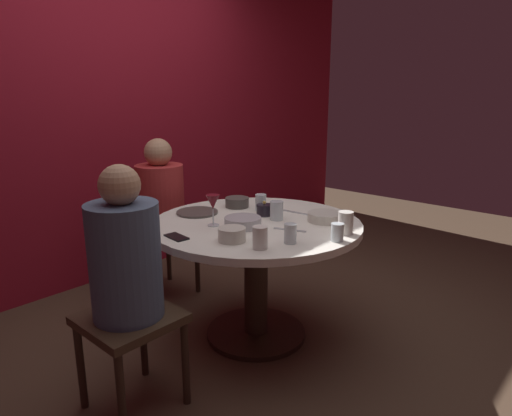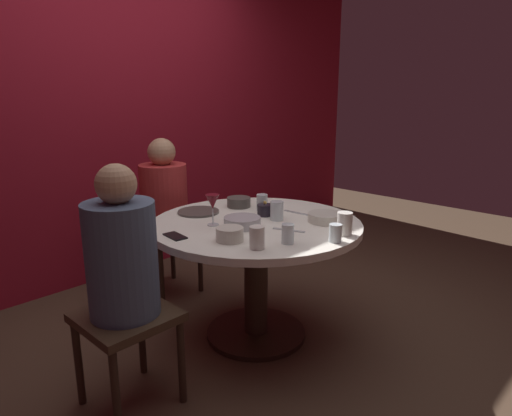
# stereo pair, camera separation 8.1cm
# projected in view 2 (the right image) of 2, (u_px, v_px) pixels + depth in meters

# --- Properties ---
(ground_plane) EXTENTS (8.00, 8.00, 0.00)m
(ground_plane) POSITION_uv_depth(u_px,v_px,m) (256.00, 334.00, 2.76)
(ground_plane) COLOR #4C3828
(back_wall) EXTENTS (6.00, 0.10, 2.60)m
(back_wall) POSITION_uv_depth(u_px,v_px,m) (112.00, 111.00, 3.45)
(back_wall) COLOR maroon
(back_wall) RESTS_ON ground
(dining_table) EXTENTS (1.21, 1.21, 0.72)m
(dining_table) POSITION_uv_depth(u_px,v_px,m) (256.00, 249.00, 2.62)
(dining_table) COLOR silver
(dining_table) RESTS_ON ground
(seated_diner_left) EXTENTS (0.40, 0.40, 1.15)m
(seated_diner_left) POSITION_uv_depth(u_px,v_px,m) (122.00, 263.00, 1.98)
(seated_diner_left) COLOR #3F2D1E
(seated_diner_left) RESTS_ON ground
(seated_diner_back) EXTENTS (0.40, 0.40, 1.14)m
(seated_diner_back) POSITION_uv_depth(u_px,v_px,m) (164.00, 199.00, 3.19)
(seated_diner_back) COLOR #3F2D1E
(seated_diner_back) RESTS_ON ground
(candle_holder) EXTENTS (0.09, 0.09, 0.09)m
(candle_holder) POSITION_uv_depth(u_px,v_px,m) (265.00, 210.00, 2.70)
(candle_holder) COLOR black
(candle_holder) RESTS_ON dining_table
(wine_glass) EXTENTS (0.08, 0.08, 0.18)m
(wine_glass) POSITION_uv_depth(u_px,v_px,m) (213.00, 203.00, 2.47)
(wine_glass) COLOR silver
(wine_glass) RESTS_ON dining_table
(dinner_plate) EXTENTS (0.25, 0.25, 0.01)m
(dinner_plate) POSITION_uv_depth(u_px,v_px,m) (198.00, 212.00, 2.76)
(dinner_plate) COLOR #4C4742
(dinner_plate) RESTS_ON dining_table
(cell_phone) EXTENTS (0.09, 0.15, 0.01)m
(cell_phone) POSITION_uv_depth(u_px,v_px,m) (175.00, 236.00, 2.31)
(cell_phone) COLOR black
(cell_phone) RESTS_ON dining_table
(bowl_serving_large) EXTENTS (0.20, 0.20, 0.05)m
(bowl_serving_large) POSITION_uv_depth(u_px,v_px,m) (242.00, 222.00, 2.47)
(bowl_serving_large) COLOR #B7B7BC
(bowl_serving_large) RESTS_ON dining_table
(bowl_salad_center) EXTENTS (0.14, 0.14, 0.07)m
(bowl_salad_center) POSITION_uv_depth(u_px,v_px,m) (230.00, 234.00, 2.24)
(bowl_salad_center) COLOR beige
(bowl_salad_center) RESTS_ON dining_table
(bowl_small_white) EXTENTS (0.20, 0.20, 0.05)m
(bowl_small_white) POSITION_uv_depth(u_px,v_px,m) (325.00, 217.00, 2.57)
(bowl_small_white) COLOR beige
(bowl_small_white) RESTS_ON dining_table
(bowl_sauce_side) EXTENTS (0.15, 0.15, 0.06)m
(bowl_sauce_side) POSITION_uv_depth(u_px,v_px,m) (239.00, 202.00, 2.90)
(bowl_sauce_side) COLOR #4C4742
(bowl_sauce_side) RESTS_ON dining_table
(cup_near_candle) EXTENTS (0.06, 0.06, 0.09)m
(cup_near_candle) POSITION_uv_depth(u_px,v_px,m) (335.00, 233.00, 2.22)
(cup_near_candle) COLOR silver
(cup_near_candle) RESTS_ON dining_table
(cup_by_left_diner) EXTENTS (0.06, 0.06, 0.10)m
(cup_by_left_diner) POSITION_uv_depth(u_px,v_px,m) (288.00, 234.00, 2.20)
(cup_by_left_diner) COLOR silver
(cup_by_left_diner) RESTS_ON dining_table
(cup_by_right_diner) EXTENTS (0.07, 0.07, 0.10)m
(cup_by_right_diner) POSITION_uv_depth(u_px,v_px,m) (262.00, 203.00, 2.80)
(cup_by_right_diner) COLOR silver
(cup_by_right_diner) RESTS_ON dining_table
(cup_center_front) EXTENTS (0.07, 0.07, 0.11)m
(cup_center_front) POSITION_uv_depth(u_px,v_px,m) (257.00, 238.00, 2.12)
(cup_center_front) COLOR silver
(cup_center_front) RESTS_ON dining_table
(cup_far_edge) EXTENTS (0.08, 0.08, 0.12)m
(cup_far_edge) POSITION_uv_depth(u_px,v_px,m) (345.00, 224.00, 2.33)
(cup_far_edge) COLOR silver
(cup_far_edge) RESTS_ON dining_table
(cup_beside_wine) EXTENTS (0.08, 0.08, 0.11)m
(cup_beside_wine) POSITION_uv_depth(u_px,v_px,m) (277.00, 211.00, 2.60)
(cup_beside_wine) COLOR silver
(cup_beside_wine) RESTS_ON dining_table
(fork_near_plate) EXTENTS (0.03, 0.18, 0.01)m
(fork_near_plate) POSITION_uv_depth(u_px,v_px,m) (297.00, 213.00, 2.75)
(fork_near_plate) COLOR #B7B7BC
(fork_near_plate) RESTS_ON dining_table
(knife_near_plate) EXTENTS (0.08, 0.17, 0.01)m
(knife_near_plate) POSITION_uv_depth(u_px,v_px,m) (289.00, 230.00, 2.41)
(knife_near_plate) COLOR #B7B7BC
(knife_near_plate) RESTS_ON dining_table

